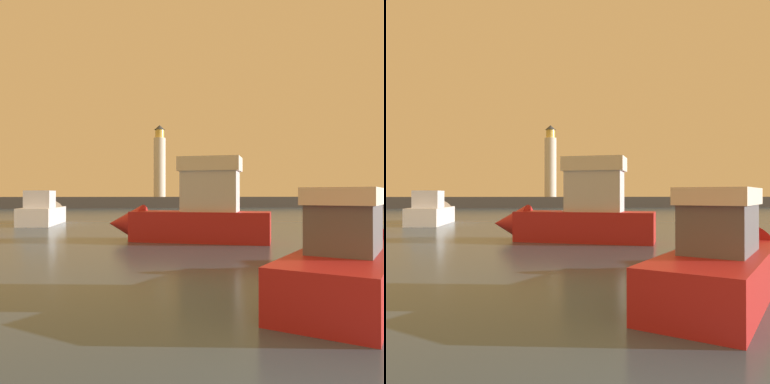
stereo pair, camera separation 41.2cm
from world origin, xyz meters
The scene contains 6 objects.
ground_plane centered at (0.00, 33.54, 0.00)m, with size 220.00×220.00×0.00m, color #384C60.
breakwater centered at (0.00, 67.07, 0.93)m, with size 88.31×6.08×1.86m, color #423F3D.
lighthouse centered at (1.71, 67.07, 7.76)m, with size 2.05×2.05×12.47m.
motorboat_1 centered at (-9.29, 29.69, 0.83)m, with size 2.35×7.58×2.85m.
motorboat_3 centered at (2.51, 6.67, 0.72)m, with size 5.86×6.71×2.64m.
motorboat_4 centered at (-0.02, 16.47, 1.32)m, with size 7.94×4.57×4.08m.
Camera 1 is at (-2.56, -1.99, 2.16)m, focal length 37.24 mm.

